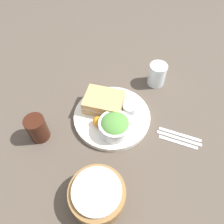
{
  "coord_description": "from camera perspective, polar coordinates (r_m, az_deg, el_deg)",
  "views": [
    {
      "loc": [
        -0.24,
        0.45,
        0.72
      ],
      "look_at": [
        0.0,
        0.0,
        0.04
      ],
      "focal_mm": 35.0,
      "sensor_mm": 36.0,
      "label": 1
    }
  ],
  "objects": [
    {
      "name": "orange_wedge",
      "position": [
        0.83,
        -3.72,
        -2.42
      ],
      "size": [
        0.04,
        0.04,
        0.04
      ],
      "primitive_type": "sphere",
      "color": "orange",
      "rests_on": "plate"
    },
    {
      "name": "spoon",
      "position": [
        0.86,
        16.91,
        -7.54
      ],
      "size": [
        0.15,
        0.03,
        0.01
      ],
      "primitive_type": "cube",
      "rotation": [
        0.0,
        0.0,
        3.27
      ],
      "color": "silver",
      "rests_on": "ground_plane"
    },
    {
      "name": "ground_plane",
      "position": [
        0.88,
        0.0,
        -1.56
      ],
      "size": [
        4.0,
        4.0,
        0.0
      ],
      "primitive_type": "plane",
      "color": "#4C4238"
    },
    {
      "name": "knife",
      "position": [
        0.87,
        17.12,
        -6.56
      ],
      "size": [
        0.17,
        0.03,
        0.01
      ],
      "primitive_type": "cube",
      "rotation": [
        0.0,
        0.0,
        3.27
      ],
      "color": "silver",
      "rests_on": "ground_plane"
    },
    {
      "name": "fork",
      "position": [
        0.88,
        17.32,
        -5.59
      ],
      "size": [
        0.16,
        0.03,
        0.01
      ],
      "primitive_type": "cube",
      "rotation": [
        0.0,
        0.0,
        3.27
      ],
      "color": "silver",
      "rests_on": "ground_plane"
    },
    {
      "name": "plate",
      "position": [
        0.87,
        0.0,
        -1.18
      ],
      "size": [
        0.3,
        0.3,
        0.02
      ],
      "primitive_type": "cylinder",
      "color": "white",
      "rests_on": "ground_plane"
    },
    {
      "name": "salad_bowl",
      "position": [
        0.8,
        0.75,
        -3.59
      ],
      "size": [
        0.12,
        0.12,
        0.07
      ],
      "color": "white",
      "rests_on": "plate"
    },
    {
      "name": "drink_glass",
      "position": [
        0.84,
        -18.95,
        -4.08
      ],
      "size": [
        0.07,
        0.07,
        0.1
      ],
      "primitive_type": "cylinder",
      "color": "#38190F",
      "rests_on": "ground_plane"
    },
    {
      "name": "sandwich",
      "position": [
        0.87,
        -2.16,
        2.61
      ],
      "size": [
        0.17,
        0.15,
        0.06
      ],
      "color": "tan",
      "rests_on": "plate"
    },
    {
      "name": "water_glass",
      "position": [
        0.99,
        11.67,
        9.58
      ],
      "size": [
        0.08,
        0.08,
        0.1
      ],
      "primitive_type": "cylinder",
      "color": "silver",
      "rests_on": "ground_plane"
    },
    {
      "name": "dressing_cup",
      "position": [
        0.87,
        4.67,
        1.08
      ],
      "size": [
        0.06,
        0.06,
        0.03
      ],
      "primitive_type": "cylinder",
      "color": "#99999E",
      "rests_on": "plate"
    },
    {
      "name": "bread_basket",
      "position": [
        0.71,
        -3.87,
        -20.72
      ],
      "size": [
        0.17,
        0.17,
        0.08
      ],
      "color": "olive",
      "rests_on": "ground_plane"
    }
  ]
}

